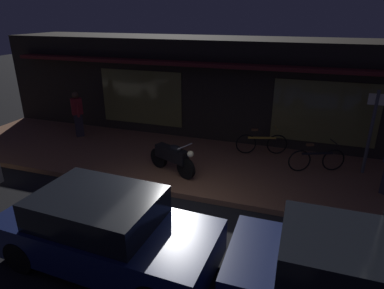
# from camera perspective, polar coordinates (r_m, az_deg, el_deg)

# --- Properties ---
(ground_plane) EXTENTS (60.00, 60.00, 0.00)m
(ground_plane) POSITION_cam_1_polar(r_m,az_deg,el_deg) (7.83, -3.43, -12.98)
(ground_plane) COLOR black
(sidewalk_slab) EXTENTS (18.00, 4.00, 0.15)m
(sidewalk_slab) POSITION_cam_1_polar(r_m,az_deg,el_deg) (10.26, 2.82, -3.59)
(sidewalk_slab) COLOR brown
(sidewalk_slab) RESTS_ON ground_plane
(storefront_building) EXTENTS (18.00, 3.30, 3.60)m
(storefront_building) POSITION_cam_1_polar(r_m,az_deg,el_deg) (12.86, 7.20, 9.60)
(storefront_building) COLOR black
(storefront_building) RESTS_ON ground_plane
(motorcycle) EXTENTS (1.61, 0.86, 0.97)m
(motorcycle) POSITION_cam_1_polar(r_m,az_deg,el_deg) (9.44, -3.34, -2.11)
(motorcycle) COLOR black
(motorcycle) RESTS_ON sidewalk_slab
(bicycle_parked) EXTENTS (1.55, 0.69, 0.91)m
(bicycle_parked) POSITION_cam_1_polar(r_m,az_deg,el_deg) (10.24, 20.48, -2.41)
(bicycle_parked) COLOR black
(bicycle_parked) RESTS_ON sidewalk_slab
(bicycle_extra) EXTENTS (1.60, 0.58, 0.91)m
(bicycle_extra) POSITION_cam_1_polar(r_m,az_deg,el_deg) (11.01, 11.78, 0.20)
(bicycle_extra) COLOR black
(bicycle_extra) RESTS_ON sidewalk_slab
(person_photographer) EXTENTS (0.49, 0.50, 1.67)m
(person_photographer) POSITION_cam_1_polar(r_m,az_deg,el_deg) (12.88, -18.96, 5.06)
(person_photographer) COLOR #28232D
(person_photographer) RESTS_ON sidewalk_slab
(sign_post) EXTENTS (0.44, 0.09, 2.40)m
(sign_post) POSITION_cam_1_polar(r_m,az_deg,el_deg) (10.37, 28.32, 2.55)
(sign_post) COLOR #47474C
(sign_post) RESTS_ON sidewalk_slab
(parked_car_far) EXTENTS (4.18, 1.95, 1.42)m
(parked_car_far) POSITION_cam_1_polar(r_m,az_deg,el_deg) (6.56, -14.70, -13.90)
(parked_car_far) COLOR black
(parked_car_far) RESTS_ON ground_plane
(parked_car_across) EXTENTS (4.10, 1.78, 1.42)m
(parked_car_across) POSITION_cam_1_polar(r_m,az_deg,el_deg) (5.94, 26.84, -20.13)
(parked_car_across) COLOR black
(parked_car_across) RESTS_ON ground_plane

